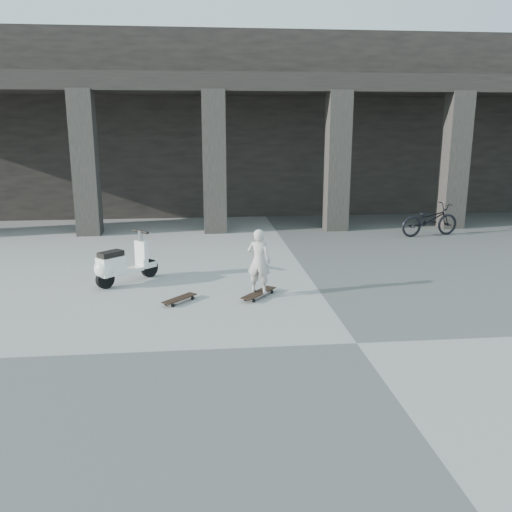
{
  "coord_description": "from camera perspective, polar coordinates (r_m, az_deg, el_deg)",
  "views": [
    {
      "loc": [
        -2.2,
        -7.1,
        3.09
      ],
      "look_at": [
        -1.18,
        2.78,
        0.65
      ],
      "focal_mm": 38.0,
      "sensor_mm": 36.0,
      "label": 1
    }
  ],
  "objects": [
    {
      "name": "scooter",
      "position": [
        10.87,
        -14.44,
        -0.97
      ],
      "size": [
        1.14,
        1.1,
        1.01
      ],
      "rotation": [
        0.0,
        0.0,
        0.76
      ],
      "color": "black",
      "rests_on": "ground"
    },
    {
      "name": "longboard",
      "position": [
        9.91,
        0.3,
        -3.94
      ],
      "size": [
        0.72,
        0.83,
        0.09
      ],
      "rotation": [
        0.0,
        0.0,
        0.9
      ],
      "color": "black",
      "rests_on": "ground"
    },
    {
      "name": "ground",
      "position": [
        8.05,
        10.56,
        -9.01
      ],
      "size": [
        90.0,
        90.0,
        0.0
      ],
      "primitive_type": "plane",
      "color": "#525250",
      "rests_on": "ground"
    },
    {
      "name": "colonnade",
      "position": [
        20.99,
        0.13,
        13.64
      ],
      "size": [
        28.0,
        8.82,
        6.0
      ],
      "color": "black",
      "rests_on": "ground"
    },
    {
      "name": "child",
      "position": [
        9.74,
        0.3,
        -0.54
      ],
      "size": [
        0.5,
        0.42,
        1.18
      ],
      "primitive_type": "imported",
      "rotation": [
        0.0,
        0.0,
        2.75
      ],
      "color": "#BBB4A9",
      "rests_on": "longboard"
    },
    {
      "name": "bicycle",
      "position": [
        15.97,
        17.82,
        3.66
      ],
      "size": [
        1.84,
        0.94,
        0.92
      ],
      "primitive_type": "imported",
      "rotation": [
        0.0,
        0.0,
        1.76
      ],
      "color": "black",
      "rests_on": "ground"
    },
    {
      "name": "skateboard_spare",
      "position": [
        9.7,
        -8.07,
        -4.49
      ],
      "size": [
        0.62,
        0.66,
        0.09
      ],
      "rotation": [
        0.0,
        0.0,
        0.84
      ],
      "color": "black",
      "rests_on": "ground"
    }
  ]
}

